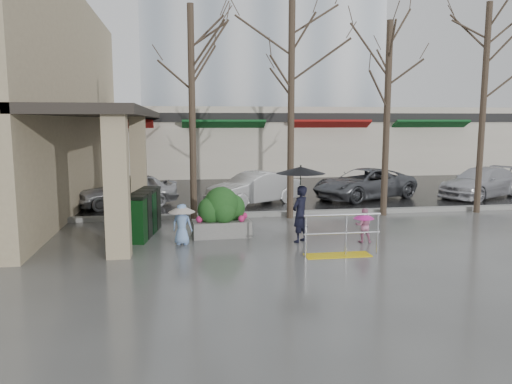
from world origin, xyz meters
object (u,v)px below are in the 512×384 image
object	(u,v)px
tree_west	(191,61)
planter	(222,213)
child_blue	(182,219)
car_c	(364,184)
handrail	(340,240)
tree_midwest	(292,58)
news_boxes	(144,213)
car_d	(481,182)
tree_east	(486,57)
car_b	(254,188)
woman	(300,192)
tree_mideast	(389,71)
child_pink	(364,222)
car_a	(127,190)

from	to	relation	value
tree_west	planter	size ratio (longest dim) A/B	4.13
child_blue	car_c	xyz separation A→B (m)	(7.54, 6.66, -0.04)
handrail	tree_west	distance (m)	7.52
handrail	tree_midwest	xyz separation A→B (m)	(-0.16, 4.80, 4.86)
child_blue	news_boxes	distance (m)	1.60
car_d	tree_east	bearing A→B (deg)	-60.92
car_b	woman	bearing A→B (deg)	-27.24
tree_mideast	child_pink	world-z (taller)	tree_mideast
woman	car_a	size ratio (longest dim) A/B	0.56
car_d	car_b	bearing A→B (deg)	-114.19
handrail	tree_east	distance (m)	9.60
car_b	car_d	size ratio (longest dim) A/B	0.88
car_a	car_d	xyz separation A→B (m)	(14.62, 0.13, 0.00)
tree_mideast	news_boxes	size ratio (longest dim) A/B	2.79
child_pink	tree_midwest	bearing A→B (deg)	-58.36
tree_midwest	car_b	bearing A→B (deg)	105.57
tree_midwest	handrail	bearing A→B (deg)	-88.09
tree_midwest	news_boxes	bearing A→B (deg)	-157.92
tree_west	woman	size ratio (longest dim) A/B	3.27
planter	car_a	bearing A→B (deg)	119.85
car_b	child_blue	bearing A→B (deg)	-55.46
child_pink	child_blue	distance (m)	4.83
tree_mideast	tree_east	distance (m)	3.54
woman	car_c	distance (m)	8.20
tree_east	car_b	world-z (taller)	tree_east
news_boxes	planter	bearing A→B (deg)	-1.57
planter	car_a	distance (m)	6.24
woman	car_d	bearing A→B (deg)	172.97
tree_mideast	tree_midwest	bearing A→B (deg)	180.00
tree_west	tree_midwest	xyz separation A→B (m)	(3.20, 0.00, 0.15)
child_blue	car_d	bearing A→B (deg)	-133.20
woman	car_c	xyz separation A→B (m)	(4.41, 6.88, -0.72)
child_blue	car_a	world-z (taller)	car_a
tree_midwest	news_boxes	xyz separation A→B (m)	(-4.65, -1.89, -4.60)
handrail	car_c	size ratio (longest dim) A/B	0.42
child_pink	tree_west	bearing A→B (deg)	-26.09
tree_mideast	tree_east	world-z (taller)	tree_east
child_blue	news_boxes	world-z (taller)	news_boxes
car_b	tree_east	bearing A→B (deg)	39.20
handrail	child_pink	world-z (taller)	handrail
handrail	tree_west	size ratio (longest dim) A/B	0.28
handrail	car_d	distance (m)	11.95
tree_east	news_boxes	bearing A→B (deg)	-170.65
child_pink	tree_east	bearing A→B (deg)	-133.81
tree_west	tree_mideast	distance (m)	6.50
tree_east	news_boxes	xyz separation A→B (m)	(-11.45, -1.89, -4.75)
planter	car_b	bearing A→B (deg)	71.81
child_blue	handrail	bearing A→B (deg)	175.89
planter	car_b	xyz separation A→B (m)	(1.70, 5.17, -0.04)
car_a	tree_east	bearing A→B (deg)	55.56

